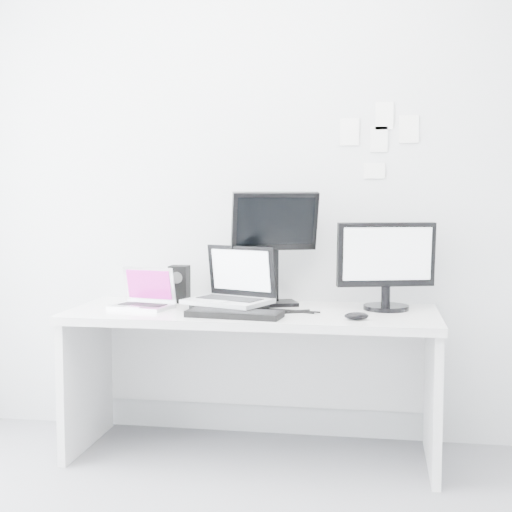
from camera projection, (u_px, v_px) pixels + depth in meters
The scene contains 14 objects.
back_wall at pixel (264, 184), 3.88m from camera, with size 3.60×3.60×0.00m, color silver.
desk at pixel (253, 383), 3.62m from camera, with size 1.80×0.70×0.73m, color silver.
macbook at pixel (141, 287), 3.63m from camera, with size 0.28×0.21×0.21m, color silver.
speaker at pixel (179, 284), 3.84m from camera, with size 0.10×0.10×0.19m, color black.
dell_laptop at pixel (228, 277), 3.58m from camera, with size 0.39×0.30×0.32m, color #A4A6AB.
rear_monitor at pixel (274, 247), 3.72m from camera, with size 0.44×0.16×0.60m, color black.
samsung_monitor at pixel (387, 265), 3.59m from camera, with size 0.49×0.22×0.45m, color black.
keyboard at pixel (234, 314), 3.39m from camera, with size 0.44×0.16×0.03m, color black.
mouse at pixel (356, 316), 3.31m from camera, with size 0.11×0.07×0.04m, color black.
wall_note_0 at pixel (350, 132), 3.77m from camera, with size 0.10×0.00×0.14m, color white.
wall_note_1 at pixel (379, 139), 3.75m from camera, with size 0.09×0.00×0.13m, color white.
wall_note_2 at pixel (409, 129), 3.72m from camera, with size 0.10×0.00×0.14m, color white.
wall_note_3 at pixel (374, 171), 3.77m from camera, with size 0.11×0.00×0.08m, color white.
wall_note_4 at pixel (384, 116), 3.74m from camera, with size 0.09×0.00×0.14m, color white.
Camera 1 is at (0.60, -2.25, 1.30)m, focal length 51.28 mm.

